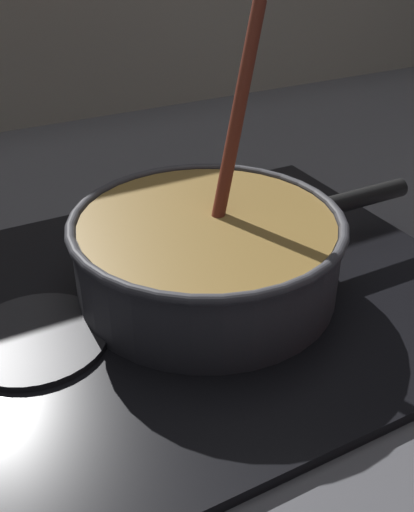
{
  "coord_description": "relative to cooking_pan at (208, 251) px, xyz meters",
  "views": [
    {
      "loc": [
        -0.17,
        -0.34,
        0.38
      ],
      "look_at": [
        0.08,
        0.13,
        0.05
      ],
      "focal_mm": 41.73,
      "sensor_mm": 36.0,
      "label": 1
    }
  ],
  "objects": [
    {
      "name": "hob_plate",
      "position": [
        -0.0,
        -0.0,
        -0.05
      ],
      "size": [
        0.56,
        0.48,
        0.01
      ],
      "primitive_type": "cube",
      "color": "black",
      "rests_on": "ground"
    },
    {
      "name": "spare_burner",
      "position": [
        -0.19,
        -0.0,
        -0.04
      ],
      "size": [
        0.14,
        0.14,
        0.01
      ],
      "primitive_type": "cylinder",
      "color": "#262628",
      "rests_on": "hob_plate"
    },
    {
      "name": "cooking_pan",
      "position": [
        0.0,
        0.0,
        0.0
      ],
      "size": [
        0.41,
        0.29,
        0.28
      ],
      "color": "#38383D",
      "rests_on": "hob_plate"
    },
    {
      "name": "burner_ring",
      "position": [
        -0.0,
        -0.0,
        -0.04
      ],
      "size": [
        0.2,
        0.2,
        0.01
      ],
      "primitive_type": "torus",
      "color": "#592D0C",
      "rests_on": "hob_plate"
    },
    {
      "name": "ground",
      "position": [
        -0.08,
        -0.13,
        -0.08
      ],
      "size": [
        2.4,
        1.6,
        0.04
      ],
      "primitive_type": "cube",
      "color": "#4C4C51"
    }
  ]
}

